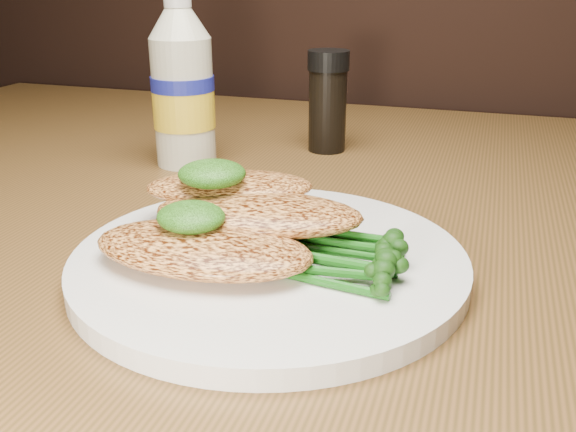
% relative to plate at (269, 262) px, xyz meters
% --- Properties ---
extents(plate, '(0.27, 0.27, 0.01)m').
position_rel_plate_xyz_m(plate, '(0.00, 0.00, 0.00)').
color(plate, white).
rests_on(plate, dining_table).
extents(chicken_front, '(0.15, 0.08, 0.02)m').
position_rel_plate_xyz_m(chicken_front, '(-0.03, -0.03, 0.02)').
color(chicken_front, '#F59F4E').
rests_on(chicken_front, plate).
extents(chicken_mid, '(0.16, 0.09, 0.02)m').
position_rel_plate_xyz_m(chicken_mid, '(-0.01, 0.02, 0.03)').
color(chicken_mid, '#F59F4E').
rests_on(chicken_mid, plate).
extents(chicken_back, '(0.14, 0.10, 0.02)m').
position_rel_plate_xyz_m(chicken_back, '(-0.05, 0.05, 0.03)').
color(chicken_back, '#F59F4E').
rests_on(chicken_back, plate).
extents(pesto_front, '(0.06, 0.05, 0.02)m').
position_rel_plate_xyz_m(pesto_front, '(-0.05, -0.02, 0.04)').
color(pesto_front, black).
rests_on(pesto_front, chicken_front).
extents(pesto_back, '(0.06, 0.05, 0.02)m').
position_rel_plate_xyz_m(pesto_back, '(-0.05, 0.03, 0.05)').
color(pesto_back, black).
rests_on(pesto_back, chicken_back).
extents(broccolini_bundle, '(0.13, 0.10, 0.02)m').
position_rel_plate_xyz_m(broccolini_bundle, '(0.04, -0.00, 0.02)').
color(broccolini_bundle, '#165813').
rests_on(broccolini_bundle, plate).
extents(mayo_bottle, '(0.08, 0.08, 0.18)m').
position_rel_plate_xyz_m(mayo_bottle, '(-0.17, 0.21, 0.08)').
color(mayo_bottle, beige).
rests_on(mayo_bottle, dining_table).
extents(pepper_grinder, '(0.06, 0.06, 0.11)m').
position_rel_plate_xyz_m(pepper_grinder, '(-0.04, 0.31, 0.05)').
color(pepper_grinder, black).
rests_on(pepper_grinder, dining_table).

